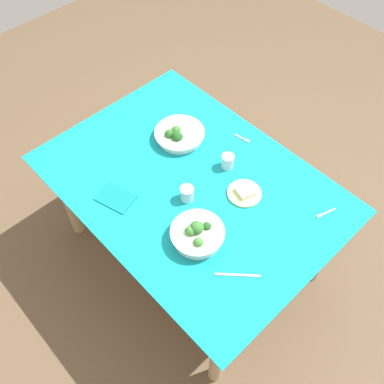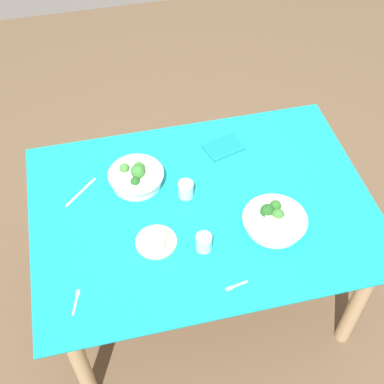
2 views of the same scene
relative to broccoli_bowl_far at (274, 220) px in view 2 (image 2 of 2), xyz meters
The scene contains 11 objects.
ground_plane 0.81m from the broccoli_bowl_far, 31.42° to the right, with size 6.00×6.00×0.00m, color brown.
dining_table 0.34m from the broccoli_bowl_far, 31.42° to the right, with size 1.49×1.07×0.71m.
broccoli_bowl_far is the anchor object (origin of this frame).
broccoli_bowl_near 0.64m from the broccoli_bowl_far, 34.81° to the right, with size 0.25×0.25×0.11m.
bread_side_plate 0.50m from the broccoli_bowl_far, ahead, with size 0.17×0.17×0.03m.
water_glass_center 0.32m from the broccoli_bowl_far, ahead, with size 0.07×0.07×0.08m, color silver.
water_glass_side 0.41m from the broccoli_bowl_far, 36.71° to the right, with size 0.07×0.07×0.08m, color silver.
fork_by_far_bowl 0.35m from the broccoli_bowl_far, 46.29° to the left, with size 0.10×0.03×0.00m.
fork_by_near_bowl 0.87m from the broccoli_bowl_far, 11.85° to the left, with size 0.04×0.11×0.00m.
table_knife_left 0.86m from the broccoli_bowl_far, 25.11° to the right, with size 0.20×0.01×0.00m, color #B7B7BC.
napkin_folded_upper 0.51m from the broccoli_bowl_far, 80.45° to the right, with size 0.18×0.13×0.01m, color #0F777D.
Camera 2 is at (0.38, 1.40, 2.49)m, focal length 49.06 mm.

